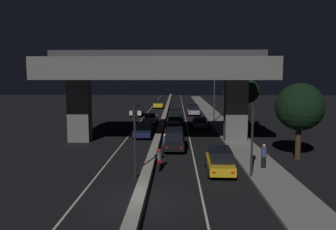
# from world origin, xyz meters

# --- Properties ---
(ground_plane) EXTENTS (200.00, 200.00, 0.00)m
(ground_plane) POSITION_xyz_m (0.00, 0.00, 0.00)
(ground_plane) COLOR black
(lane_line_left_inner) EXTENTS (0.12, 126.00, 0.00)m
(lane_line_left_inner) POSITION_xyz_m (-3.37, 35.00, 0.00)
(lane_line_left_inner) COLOR beige
(lane_line_left_inner) RESTS_ON ground_plane
(lane_line_right_inner) EXTENTS (0.12, 126.00, 0.00)m
(lane_line_right_inner) POSITION_xyz_m (3.37, 35.00, 0.00)
(lane_line_right_inner) COLOR beige
(lane_line_right_inner) RESTS_ON ground_plane
(median_divider) EXTENTS (0.67, 126.00, 0.45)m
(median_divider) POSITION_xyz_m (0.00, 35.00, 0.22)
(median_divider) COLOR gray
(median_divider) RESTS_ON ground_plane
(sidewalk_right) EXTENTS (2.84, 126.00, 0.16)m
(sidewalk_right) POSITION_xyz_m (8.13, 28.00, 0.08)
(sidewalk_right) COLOR gray
(sidewalk_right) RESTS_ON ground_plane
(elevated_overpass) EXTENTS (21.68, 9.87, 9.20)m
(elevated_overpass) POSITION_xyz_m (0.00, 16.13, 6.96)
(elevated_overpass) COLOR #5B5956
(elevated_overpass) RESTS_ON ground_plane
(traffic_light_left_of_median) EXTENTS (0.30, 0.49, 4.95)m
(traffic_light_left_of_median) POSITION_xyz_m (-0.74, 4.24, 3.38)
(traffic_light_left_of_median) COLOR black
(traffic_light_left_of_median) RESTS_ON ground_plane
(traffic_light_right_of_median) EXTENTS (0.30, 0.49, 4.81)m
(traffic_light_right_of_median) POSITION_xyz_m (6.81, 4.24, 3.28)
(traffic_light_right_of_median) COLOR black
(traffic_light_right_of_median) RESTS_ON ground_plane
(street_lamp) EXTENTS (2.48, 0.32, 7.36)m
(street_lamp) POSITION_xyz_m (7.05, 30.81, 4.41)
(street_lamp) COLOR #2D2D30
(street_lamp) RESTS_ON ground_plane
(car_taxi_yellow_lead) EXTENTS (1.91, 4.43, 1.67)m
(car_taxi_yellow_lead) POSITION_xyz_m (4.95, 5.47, 0.86)
(car_taxi_yellow_lead) COLOR gold
(car_taxi_yellow_lead) RESTS_ON ground_plane
(car_black_second) EXTENTS (1.90, 4.81, 1.82)m
(car_black_second) POSITION_xyz_m (1.76, 12.56, 0.98)
(car_black_second) COLOR black
(car_black_second) RESTS_ON ground_plane
(car_dark_red_third) EXTENTS (1.94, 4.06, 1.57)m
(car_dark_red_third) POSITION_xyz_m (1.64, 19.36, 0.80)
(car_dark_red_third) COLOR #591414
(car_dark_red_third) RESTS_ON ground_plane
(car_grey_fourth) EXTENTS (1.99, 4.58, 1.41)m
(car_grey_fourth) POSITION_xyz_m (4.93, 25.00, 0.71)
(car_grey_fourth) COLOR #515459
(car_grey_fourth) RESTS_ON ground_plane
(car_dark_green_fifth) EXTENTS (2.11, 4.66, 1.69)m
(car_dark_green_fifth) POSITION_xyz_m (1.82, 31.47, 0.89)
(car_dark_green_fifth) COLOR black
(car_dark_green_fifth) RESTS_ON ground_plane
(car_silver_sixth) EXTENTS (2.16, 4.12, 1.80)m
(car_silver_sixth) POSITION_xyz_m (4.79, 39.23, 0.96)
(car_silver_sixth) COLOR gray
(car_silver_sixth) RESTS_ON ground_plane
(car_dark_blue_lead_oncoming) EXTENTS (2.01, 4.74, 1.37)m
(car_dark_blue_lead_oncoming) POSITION_xyz_m (-1.65, 18.75, 0.70)
(car_dark_blue_lead_oncoming) COLOR #141938
(car_dark_blue_lead_oncoming) RESTS_ON ground_plane
(car_white_second_oncoming) EXTENTS (1.97, 4.15, 1.43)m
(car_white_second_oncoming) POSITION_xyz_m (-1.69, 28.78, 0.75)
(car_white_second_oncoming) COLOR silver
(car_white_second_oncoming) RESTS_ON ground_plane
(car_white_third_oncoming) EXTENTS (2.15, 4.56, 1.74)m
(car_white_third_oncoming) POSITION_xyz_m (-4.78, 38.17, 0.89)
(car_white_third_oncoming) COLOR silver
(car_white_third_oncoming) RESTS_ON ground_plane
(car_taxi_yellow_fourth_oncoming) EXTENTS (2.20, 4.38, 1.56)m
(car_taxi_yellow_fourth_oncoming) POSITION_xyz_m (-1.92, 51.56, 0.81)
(car_taxi_yellow_fourth_oncoming) COLOR gold
(car_taxi_yellow_fourth_oncoming) RESTS_ON ground_plane
(motorcycle_red_filtering_near) EXTENTS (0.34, 1.88, 1.44)m
(motorcycle_red_filtering_near) POSITION_xyz_m (0.72, 6.34, 0.61)
(motorcycle_red_filtering_near) COLOR black
(motorcycle_red_filtering_near) RESTS_ON ground_plane
(motorcycle_white_filtering_mid) EXTENTS (0.33, 1.83, 1.53)m
(motorcycle_white_filtering_mid) POSITION_xyz_m (0.92, 12.01, 0.65)
(motorcycle_white_filtering_mid) COLOR black
(motorcycle_white_filtering_mid) RESTS_ON ground_plane
(pedestrian_on_sidewalk) EXTENTS (0.38, 0.38, 1.72)m
(pedestrian_on_sidewalk) POSITION_xyz_m (8.14, 6.17, 1.01)
(pedestrian_on_sidewalk) COLOR black
(pedestrian_on_sidewalk) RESTS_ON sidewalk_right
(roadside_tree_kerbside_near) EXTENTS (3.76, 3.76, 6.11)m
(roadside_tree_kerbside_near) POSITION_xyz_m (11.66, 9.28, 4.20)
(roadside_tree_kerbside_near) COLOR #2D2116
(roadside_tree_kerbside_near) RESTS_ON ground_plane
(roadside_tree_kerbside_mid) EXTENTS (3.02, 3.02, 6.27)m
(roadside_tree_kerbside_mid) POSITION_xyz_m (10.89, 24.89, 4.70)
(roadside_tree_kerbside_mid) COLOR #2D2116
(roadside_tree_kerbside_mid) RESTS_ON ground_plane
(roadside_tree_kerbside_far) EXTENTS (3.15, 3.15, 5.53)m
(roadside_tree_kerbside_far) POSITION_xyz_m (11.25, 38.29, 3.92)
(roadside_tree_kerbside_far) COLOR #2D2116
(roadside_tree_kerbside_far) RESTS_ON ground_plane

